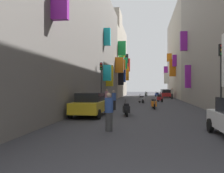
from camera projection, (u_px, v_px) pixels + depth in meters
The scene contains 21 objects.
ground_plane at pixel (147, 102), 32.03m from camera, with size 140.00×140.00×0.00m, color #38383D.
building_left_near at pixel (61, 33), 23.31m from camera, with size 7.34×40.12×13.97m.
building_left_mid_a at pixel (102, 62), 44.66m from camera, with size 7.37×3.06×12.75m.
building_left_mid_b at pixel (106, 55), 49.00m from camera, with size 7.34×5.66×16.64m.
building_left_mid_c at pixel (112, 63), 57.32m from camera, with size 7.27×11.16×14.89m.
building_right_mid_b at pixel (188, 55), 48.49m from camera, with size 7.15×24.58×16.29m.
parked_car_red at pixel (166, 94), 45.36m from camera, with size 1.88×4.35×1.48m.
parked_car_black at pixel (165, 93), 52.16m from camera, with size 1.99×4.05×1.50m.
parked_car_yellow at pixel (90, 104), 16.84m from camera, with size 1.98×4.26×1.57m.
scooter_blue at pixel (157, 94), 50.83m from camera, with size 0.81×1.78×1.13m.
scooter_red at pixel (160, 98), 32.80m from camera, with size 0.76×1.73×1.13m.
scooter_orange at pixel (154, 104), 22.59m from camera, with size 0.50×1.82×1.13m.
scooter_white at pixel (146, 94), 52.99m from camera, with size 0.60×1.78×1.13m.
scooter_silver at pixel (141, 99), 30.89m from camera, with size 0.77×1.78×1.13m.
scooter_black at pixel (126, 109), 17.14m from camera, with size 0.61×1.92×1.13m.
pedestrian_crossing at pixel (107, 98), 25.95m from camera, with size 0.45×0.45×1.74m.
pedestrian_near_left at pixel (114, 100), 21.49m from camera, with size 0.53×0.53×1.68m.
pedestrian_near_right at pixel (172, 94), 40.39m from camera, with size 0.45×0.45×1.80m.
pedestrian_mid_street at pixel (109, 112), 11.14m from camera, with size 0.53×0.53×1.72m.
traffic_light_near_corner at pixel (101, 77), 25.03m from camera, with size 0.26×0.34×4.42m.
traffic_light_far_corner at pixel (221, 68), 15.71m from camera, with size 0.26×0.34×4.67m.
Camera 1 is at (-0.03, -2.34, 1.97)m, focal length 40.10 mm.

